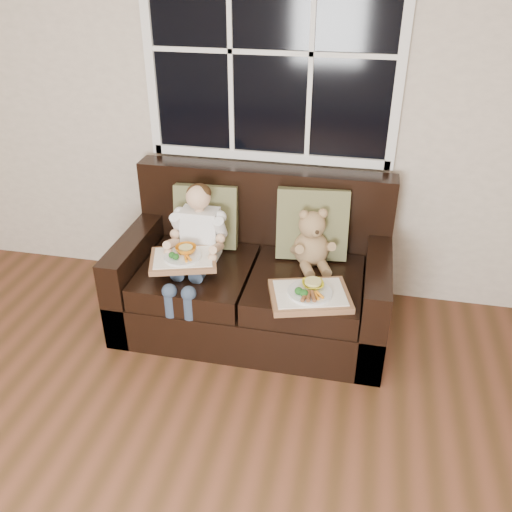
% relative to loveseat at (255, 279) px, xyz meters
% --- Properties ---
extents(window_back, '(1.62, 0.04, 1.37)m').
position_rel_loveseat_xyz_m(window_back, '(0.00, 0.46, 1.34)').
color(window_back, black).
rests_on(window_back, room_walls).
extents(loveseat, '(1.70, 0.92, 0.96)m').
position_rel_loveseat_xyz_m(loveseat, '(0.00, 0.00, 0.00)').
color(loveseat, black).
rests_on(loveseat, ground).
extents(pillow_left, '(0.43, 0.23, 0.43)m').
position_rel_loveseat_xyz_m(pillow_left, '(-0.36, 0.15, 0.35)').
color(pillow_left, olive).
rests_on(pillow_left, loveseat).
extents(pillow_right, '(0.47, 0.26, 0.46)m').
position_rel_loveseat_xyz_m(pillow_right, '(0.34, 0.15, 0.37)').
color(pillow_right, olive).
rests_on(pillow_right, loveseat).
extents(child, '(0.34, 0.58, 0.77)m').
position_rel_loveseat_xyz_m(child, '(-0.35, -0.11, 0.31)').
color(child, white).
rests_on(child, loveseat).
extents(teddy_bear, '(0.28, 0.33, 0.40)m').
position_rel_loveseat_xyz_m(teddy_bear, '(0.35, 0.03, 0.30)').
color(teddy_bear, tan).
rests_on(teddy_bear, loveseat).
extents(tray_left, '(0.47, 0.40, 0.09)m').
position_rel_loveseat_xyz_m(tray_left, '(-0.39, -0.27, 0.27)').
color(tray_left, '#996C45').
rests_on(tray_left, child).
extents(tray_right, '(0.53, 0.46, 0.10)m').
position_rel_loveseat_xyz_m(tray_right, '(0.40, -0.36, 0.17)').
color(tray_right, '#996C45').
rests_on(tray_right, loveseat).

